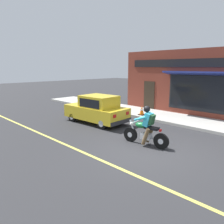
{
  "coord_description": "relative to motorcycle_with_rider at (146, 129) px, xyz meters",
  "views": [
    {
      "loc": [
        -6.43,
        -4.58,
        3.11
      ],
      "look_at": [
        0.95,
        2.79,
        0.95
      ],
      "focal_mm": 35.0,
      "sensor_mm": 36.0,
      "label": 1
    }
  ],
  "objects": [
    {
      "name": "lane_stripe",
      "position": [
        -2.26,
        2.6,
        -0.67
      ],
      "size": [
        0.12,
        19.8,
        0.01
      ],
      "primitive_type": "cube",
      "color": "#D1C64C",
      "rests_on": "ground"
    },
    {
      "name": "motorcycle_with_rider",
      "position": [
        0.0,
        0.0,
        0.0
      ],
      "size": [
        0.63,
        2.02,
        1.62
      ],
      "color": "black",
      "rests_on": "ground"
    },
    {
      "name": "storefront_building",
      "position": [
        6.35,
        1.66,
        1.43
      ],
      "size": [
        1.25,
        9.11,
        4.2
      ],
      "color": "maroon",
      "rests_on": "ground"
    },
    {
      "name": "ground_plane",
      "position": [
        -0.46,
        -0.4,
        -0.68
      ],
      "size": [
        80.0,
        80.0,
        0.0
      ],
      "primitive_type": "plane",
      "color": "#2B2B2D"
    },
    {
      "name": "sidewalk_curb",
      "position": [
        4.82,
        2.6,
        -0.61
      ],
      "size": [
        2.6,
        22.0,
        0.14
      ],
      "primitive_type": "cube",
      "color": "#ADAAA3",
      "rests_on": "ground"
    },
    {
      "name": "car_hatchback",
      "position": [
        0.98,
        4.11,
        0.09
      ],
      "size": [
        1.82,
        3.86,
        1.57
      ],
      "color": "black",
      "rests_on": "ground"
    },
    {
      "name": "traffic_cone",
      "position": [
        3.95,
        3.2,
        -0.25
      ],
      "size": [
        0.36,
        0.36,
        0.6
      ],
      "color": "black",
      "rests_on": "sidewalk_curb"
    }
  ]
}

